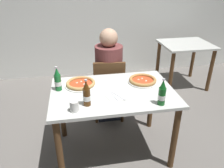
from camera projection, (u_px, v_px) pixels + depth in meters
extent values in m
plane|color=slate|center=(113.00, 149.00, 2.49)|extent=(8.00, 8.00, 0.00)
cube|color=white|center=(91.00, 4.00, 3.84)|extent=(7.00, 0.10, 2.60)
cube|color=silver|center=(113.00, 92.00, 2.16)|extent=(1.20, 0.80, 0.03)
cylinder|color=brown|center=(60.00, 153.00, 1.95)|extent=(0.06, 0.06, 0.72)
cylinder|color=brown|center=(174.00, 138.00, 2.12)|extent=(0.06, 0.06, 0.72)
cylinder|color=brown|center=(62.00, 111.00, 2.55)|extent=(0.06, 0.06, 0.72)
cylinder|color=brown|center=(151.00, 102.00, 2.71)|extent=(0.06, 0.06, 0.72)
cube|color=brown|center=(109.00, 87.00, 2.91)|extent=(0.44, 0.44, 0.04)
cube|color=brown|center=(109.00, 78.00, 2.65)|extent=(0.38, 0.08, 0.40)
cylinder|color=brown|center=(120.00, 95.00, 3.17)|extent=(0.04, 0.04, 0.41)
cylinder|color=brown|center=(96.00, 96.00, 3.15)|extent=(0.04, 0.04, 0.41)
cylinder|color=brown|center=(123.00, 108.00, 2.87)|extent=(0.04, 0.04, 0.41)
cylinder|color=brown|center=(96.00, 109.00, 2.85)|extent=(0.04, 0.04, 0.41)
cube|color=#2D3342|center=(109.00, 102.00, 2.98)|extent=(0.32, 0.28, 0.45)
cylinder|color=brown|center=(109.00, 67.00, 2.76)|extent=(0.34, 0.34, 0.55)
sphere|color=tan|center=(109.00, 38.00, 2.59)|extent=(0.22, 0.22, 0.22)
cube|color=silver|center=(186.00, 44.00, 3.61)|extent=(0.80, 0.70, 0.03)
cylinder|color=brown|center=(171.00, 74.00, 3.47)|extent=(0.06, 0.06, 0.72)
cylinder|color=brown|center=(211.00, 71.00, 3.58)|extent=(0.06, 0.06, 0.72)
cylinder|color=brown|center=(158.00, 61.00, 3.98)|extent=(0.06, 0.06, 0.72)
cylinder|color=brown|center=(193.00, 59.00, 4.09)|extent=(0.06, 0.06, 0.72)
cylinder|color=white|center=(143.00, 82.00, 2.32)|extent=(0.31, 0.31, 0.01)
cylinder|color=#CC4723|center=(143.00, 81.00, 2.32)|extent=(0.22, 0.22, 0.01)
torus|color=#B78447|center=(143.00, 80.00, 2.31)|extent=(0.29, 0.29, 0.03)
sphere|color=silver|center=(138.00, 80.00, 2.33)|extent=(0.02, 0.02, 0.02)
sphere|color=silver|center=(146.00, 81.00, 2.31)|extent=(0.02, 0.02, 0.02)
sphere|color=silver|center=(142.00, 79.00, 2.36)|extent=(0.02, 0.02, 0.02)
cylinder|color=white|center=(81.00, 85.00, 2.26)|extent=(0.32, 0.32, 0.01)
cylinder|color=#CC4723|center=(81.00, 84.00, 2.25)|extent=(0.23, 0.23, 0.01)
torus|color=tan|center=(81.00, 83.00, 2.25)|extent=(0.30, 0.30, 0.03)
sphere|color=silver|center=(77.00, 83.00, 2.27)|extent=(0.02, 0.02, 0.02)
sphere|color=silver|center=(84.00, 85.00, 2.24)|extent=(0.02, 0.02, 0.02)
sphere|color=silver|center=(81.00, 82.00, 2.29)|extent=(0.02, 0.02, 0.02)
cylinder|color=#196B2D|center=(58.00, 83.00, 2.14)|extent=(0.06, 0.06, 0.16)
cone|color=#196B2D|center=(57.00, 71.00, 2.09)|extent=(0.05, 0.05, 0.07)
cylinder|color=#B7B7BC|center=(56.00, 67.00, 2.07)|extent=(0.03, 0.03, 0.01)
cylinder|color=white|center=(58.00, 83.00, 2.14)|extent=(0.07, 0.07, 0.04)
cylinder|color=#512D0F|center=(87.00, 97.00, 1.89)|extent=(0.06, 0.06, 0.16)
cone|color=#512D0F|center=(86.00, 85.00, 1.84)|extent=(0.05, 0.05, 0.07)
cylinder|color=#B7B7BC|center=(86.00, 80.00, 1.82)|extent=(0.03, 0.03, 0.01)
cylinder|color=white|center=(87.00, 98.00, 1.89)|extent=(0.07, 0.07, 0.04)
cylinder|color=#14591E|center=(162.00, 96.00, 1.90)|extent=(0.06, 0.06, 0.16)
cone|color=#14591E|center=(163.00, 84.00, 1.85)|extent=(0.05, 0.05, 0.07)
cylinder|color=#B7B7BC|center=(164.00, 79.00, 1.83)|extent=(0.03, 0.03, 0.01)
cylinder|color=white|center=(162.00, 97.00, 1.90)|extent=(0.07, 0.07, 0.04)
cube|color=white|center=(116.00, 96.00, 2.05)|extent=(0.23, 0.23, 0.00)
cube|color=silver|center=(118.00, 96.00, 2.05)|extent=(0.10, 0.17, 0.00)
cube|color=silver|center=(114.00, 96.00, 2.05)|extent=(0.05, 0.17, 0.00)
cylinder|color=white|center=(74.00, 106.00, 1.82)|extent=(0.07, 0.07, 0.09)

